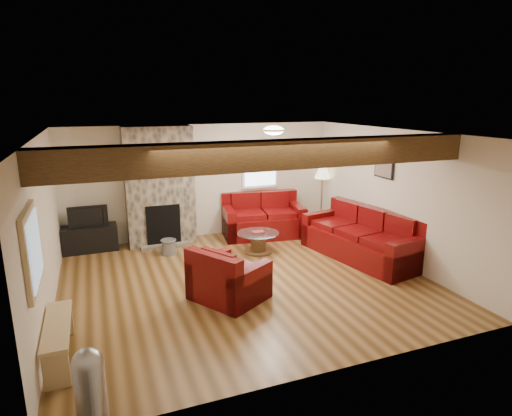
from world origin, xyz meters
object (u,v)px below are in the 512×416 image
Objects in this scene: sofa_three at (361,235)px; tv_cabinet at (90,238)px; television at (88,216)px; loveseat at (263,215)px; floor_lamp at (323,176)px; coffee_table at (258,242)px; armchair_red at (229,273)px.

sofa_three reaches higher than tv_cabinet.
television reaches higher than tv_cabinet.
television is at bearing -176.20° from loveseat.
floor_lamp is (5.25, -0.19, 0.50)m from television.
coffee_table is at bearing -130.78° from sofa_three.
coffee_table is (1.17, 1.76, -0.21)m from armchair_red.
coffee_table is 0.79× the size of tv_cabinet.
coffee_table is (-1.76, 1.00, -0.27)m from sofa_three.
armchair_red reaches higher than coffee_table.
tv_cabinet is 0.73× the size of floor_lamp.
floor_lamp reaches higher than sofa_three.
coffee_table is 1.12× the size of television.
coffee_table is 3.48m from television.
television is at bearing -126.27° from sofa_three.
floor_lamp is at bearing -2.11° from tv_cabinet.
sofa_three is 2.30× the size of tv_cabinet.
tv_cabinet is 5.35m from floor_lamp.
floor_lamp reaches higher than loveseat.
coffee_table is at bearing -22.52° from tv_cabinet.
television reaches higher than armchair_red.
loveseat is at bearing -62.58° from armchair_red.
television is at bearing 0.00° from tv_cabinet.
tv_cabinet is at bearing 177.89° from floor_lamp.
television is at bearing 157.48° from coffee_table.
sofa_three is 1.67× the size of floor_lamp.
coffee_table is at bearing -22.52° from television.
television is 5.28m from floor_lamp.
floor_lamp is at bearing 12.35° from loveseat.
floor_lamp is at bearing -79.76° from armchair_red.
loveseat is 2.36× the size of television.
television is (-2.00, 3.07, 0.33)m from armchair_red.
television is (-3.17, 1.32, 0.54)m from coffee_table.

